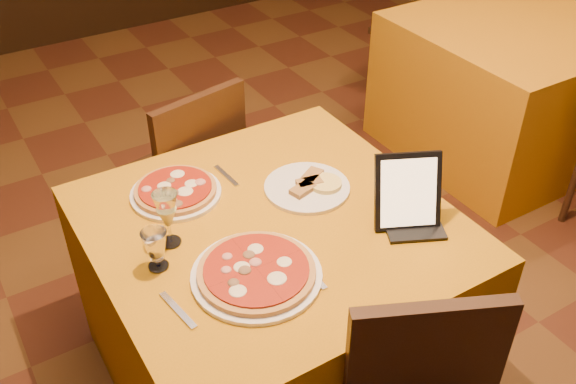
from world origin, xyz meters
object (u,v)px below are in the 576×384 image
chair_side_far (414,28)px  chair_main_far (179,175)px  main_table (273,304)px  side_table (506,89)px  pizza_far (176,191)px  wine_glass (168,219)px  pizza_near (256,273)px  tablet (408,191)px  water_glass (156,250)px

chair_side_far → chair_main_far: bearing=2.3°
main_table → chair_main_far: chair_main_far is taller
side_table → pizza_far: (-2.14, -0.44, 0.39)m
side_table → chair_main_far: 1.94m
side_table → pizza_far: size_ratio=3.61×
chair_side_far → pizza_far: 2.49m
chair_side_far → wine_glass: size_ratio=4.79×
chair_side_far → pizza_far: chair_side_far is taller
side_table → wine_glass: size_ratio=5.79×
pizza_near → side_table: bearing=23.8°
tablet → pizza_far: bearing=163.2°
main_table → water_glass: water_glass is taller
side_table → tablet: 1.90m
water_glass → tablet: 0.78m
chair_side_far → tablet: bearing=29.6°
pizza_far → pizza_near: bearing=-85.4°
chair_side_far → water_glass: bearing=15.1°
wine_glass → chair_side_far: bearing=32.9°
pizza_far → tablet: size_ratio=1.25×
chair_side_far → water_glass: (-2.32, -1.53, 0.36)m
pizza_far → tablet: 0.76m
pizza_far → wine_glass: bearing=-117.0°
pizza_near → main_table: bearing=50.3°
pizza_near → water_glass: (-0.22, 0.19, 0.05)m
chair_main_far → pizza_near: size_ratio=2.41×
pizza_near → pizza_far: bearing=94.6°
side_table → chair_main_far: bearing=177.9°
side_table → pizza_far: bearing=-168.4°
chair_main_far → pizza_far: 0.63m
wine_glass → tablet: size_ratio=0.78×
chair_side_far → water_glass: size_ratio=7.00×
pizza_near → chair_main_far: bearing=80.6°
main_table → pizza_far: 0.53m
pizza_far → wine_glass: wine_glass is taller
pizza_near → water_glass: water_glass is taller
chair_main_far → pizza_far: bearing=56.5°
water_glass → chair_side_far: bearing=33.4°
wine_glass → pizza_far: bearing=63.0°
pizza_far → wine_glass: (-0.11, -0.22, 0.08)m
wine_glass → tablet: tablet is taller
side_table → chair_side_far: bearing=90.0°
side_table → pizza_near: 2.32m
pizza_far → tablet: (0.56, -0.51, 0.10)m
wine_glass → tablet: (0.67, -0.29, 0.03)m
pizza_near → wine_glass: 0.32m
pizza_far → tablet: bearing=-42.1°
side_table → tablet: size_ratio=4.51×
chair_main_far → chair_side_far: size_ratio=1.00×
main_table → water_glass: size_ratio=8.46×
chair_main_far → tablet: 1.15m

